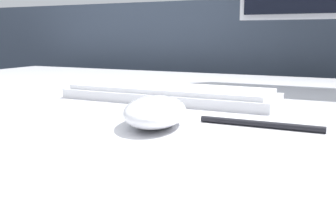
{
  "coord_description": "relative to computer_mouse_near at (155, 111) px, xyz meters",
  "views": [
    {
      "loc": [
        0.15,
        -0.63,
        0.89
      ],
      "look_at": [
        -0.06,
        -0.17,
        0.8
      ],
      "focal_mm": 42.0,
      "sensor_mm": 36.0,
      "label": 1
    }
  ],
  "objects": [
    {
      "name": "pen",
      "position": [
        0.12,
        0.05,
        -0.01
      ],
      "size": [
        0.15,
        0.01,
        0.01
      ],
      "rotation": [
        0.0,
        0.0,
        -0.0
      ],
      "color": "black",
      "rests_on": "desk"
    },
    {
      "name": "keyboard",
      "position": [
        -0.06,
        0.18,
        -0.01
      ],
      "size": [
        0.37,
        0.12,
        0.02
      ],
      "rotation": [
        0.0,
        0.0,
        -0.01
      ],
      "color": "silver",
      "rests_on": "desk"
    },
    {
      "name": "partition_panel",
      "position": [
        0.06,
        0.81,
        -0.3
      ],
      "size": [
        5.0,
        0.03,
        1.0
      ],
      "color": "#333D4C",
      "rests_on": "ground_plane"
    },
    {
      "name": "computer_mouse_near",
      "position": [
        0.0,
        0.0,
        0.0
      ],
      "size": [
        0.11,
        0.14,
        0.04
      ],
      "rotation": [
        0.0,
        0.0,
        0.3
      ],
      "color": "white",
      "rests_on": "desk"
    }
  ]
}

